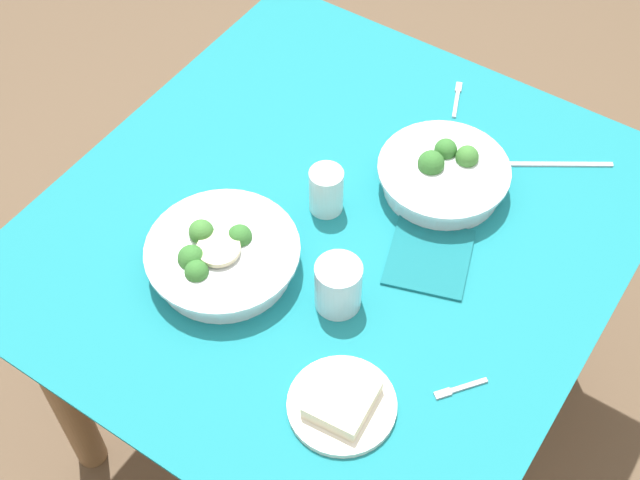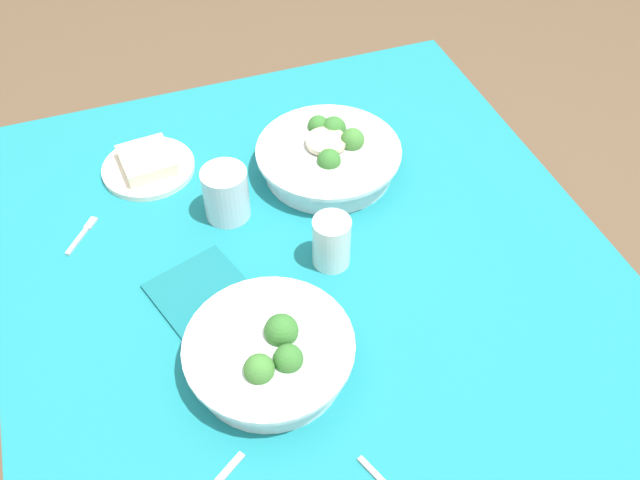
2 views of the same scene
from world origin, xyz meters
name	(u,v)px [view 2 (image 2 of 2)]	position (x,y,z in m)	size (l,w,h in m)	color
ground_plane	(311,444)	(0.00, 0.00, 0.00)	(6.00, 6.00, 0.00)	brown
dining_table	(308,297)	(0.00, 0.00, 0.60)	(1.10, 1.03, 0.71)	#197A84
broccoli_bowl_far	(270,354)	(-0.19, 0.12, 0.74)	(0.25, 0.25, 0.09)	white
broccoli_bowl_near	(329,157)	(0.20, -0.11, 0.74)	(0.28, 0.28, 0.09)	white
bread_side_plate	(148,165)	(0.31, 0.22, 0.73)	(0.18, 0.18, 0.04)	silver
water_glass_center	(332,242)	(-0.03, -0.04, 0.76)	(0.06, 0.06, 0.10)	silver
water_glass_side	(226,194)	(0.15, 0.10, 0.76)	(0.08, 0.08, 0.10)	silver
fork_by_far_bowl	(83,234)	(0.18, 0.36, 0.71)	(0.08, 0.07, 0.00)	#B7B7BC
napkin_folded_upper	(204,295)	(-0.03, 0.19, 0.72)	(0.16, 0.15, 0.01)	#156870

